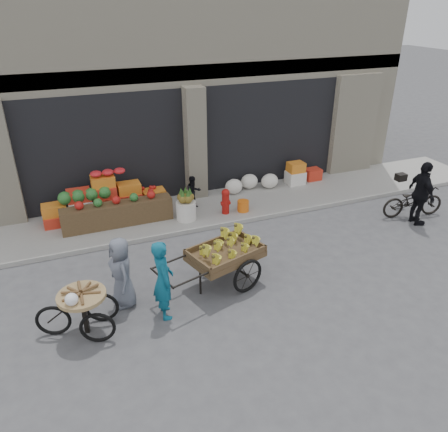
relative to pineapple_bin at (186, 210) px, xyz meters
name	(u,v)px	position (x,y,z in m)	size (l,w,h in m)	color
ground	(274,292)	(0.75, -3.60, -0.37)	(80.00, 80.00, 0.00)	#424244
sidewalk	(207,209)	(0.75, 0.50, -0.31)	(18.00, 2.20, 0.12)	gray
building	(164,68)	(0.75, 4.43, 3.00)	(14.00, 6.45, 7.00)	beige
fruit_display	(114,199)	(-1.73, 0.78, 0.30)	(3.10, 1.12, 1.24)	red
pineapple_bin	(186,210)	(0.00, 0.00, 0.00)	(0.52, 0.52, 0.50)	silver
fire_hydrant	(226,200)	(1.10, -0.05, 0.13)	(0.22, 0.22, 0.71)	#A5140F
orange_bucket	(243,206)	(1.60, -0.10, -0.10)	(0.32, 0.32, 0.30)	orange
right_bay_goods	(280,177)	(3.36, 1.10, 0.04)	(3.35, 0.60, 0.70)	silver
seated_person	(193,192)	(0.40, 0.60, 0.21)	(0.45, 0.35, 0.93)	black
banana_cart	(223,253)	(-0.10, -2.92, 0.38)	(2.65, 1.63, 1.04)	brown
vendor_woman	(163,280)	(-1.49, -3.44, 0.42)	(0.58, 0.38, 1.58)	#0E536D
tricycle_cart	(83,307)	(-2.93, -3.40, 0.20)	(1.46, 1.03, 0.95)	#9E7F51
vendor_grey	(122,272)	(-2.15, -2.83, 0.35)	(0.71, 0.46, 1.45)	slate
bicycle	(413,201)	(5.86, -1.87, 0.08)	(0.60, 1.72, 0.90)	black
cyclist	(421,194)	(5.66, -2.27, 0.49)	(1.01, 0.42, 1.72)	black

